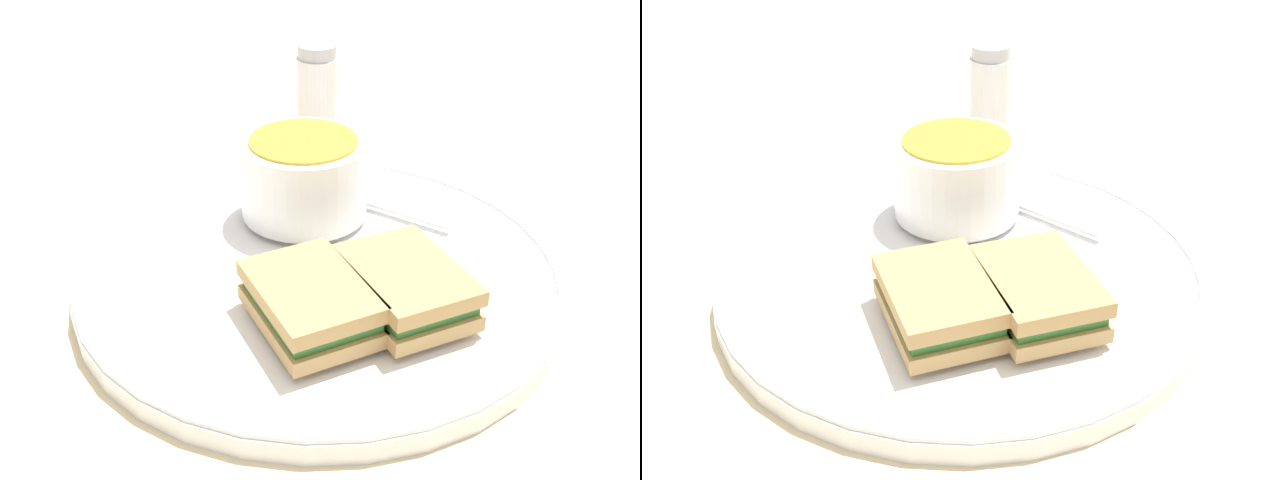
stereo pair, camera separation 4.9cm
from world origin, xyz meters
The scene contains 7 objects.
ground_plane centered at (0.00, 0.00, 0.00)m, with size 2.40×2.40×0.00m, color beige.
plate centered at (0.00, 0.00, 0.01)m, with size 0.32×0.32×0.02m.
soup_bowl centered at (-0.07, 0.01, 0.05)m, with size 0.09×0.09×0.06m.
spoon centered at (-0.09, 0.04, 0.02)m, with size 0.11×0.09×0.01m.
sandwich_half_near centered at (0.06, -0.03, 0.03)m, with size 0.09×0.07×0.03m.
sandwich_half_far centered at (0.07, 0.03, 0.03)m, with size 0.09×0.07×0.03m.
salt_shaker centered at (-0.23, 0.08, 0.04)m, with size 0.04×0.04×0.09m.
Camera 2 is at (0.41, -0.09, 0.29)m, focal length 42.00 mm.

